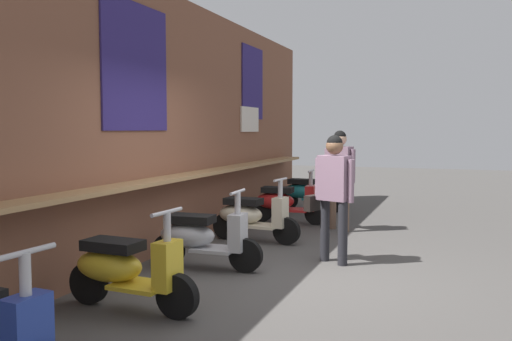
{
  "coord_description": "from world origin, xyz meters",
  "views": [
    {
      "loc": [
        -5.75,
        -1.79,
        1.68
      ],
      "look_at": [
        1.5,
        0.94,
        1.08
      ],
      "focal_mm": 37.5,
      "sensor_mm": 36.0,
      "label": 1
    }
  ],
  "objects": [
    {
      "name": "ground_plane",
      "position": [
        0.0,
        0.0,
        0.0
      ],
      "size": [
        36.39,
        36.39,
        0.0
      ],
      "primitive_type": "plane",
      "color": "#474442"
    },
    {
      "name": "scooter_silver",
      "position": [
        -0.05,
        1.08,
        0.39
      ],
      "size": [
        0.47,
        1.4,
        0.97
      ],
      "rotation": [
        0.0,
        0.0,
        -1.52
      ],
      "color": "#B2B5BA",
      "rests_on": "ground_plane"
    },
    {
      "name": "shopper_with_handbag",
      "position": [
        2.98,
        0.04,
        1.01
      ],
      "size": [
        0.38,
        0.67,
        1.66
      ],
      "rotation": [
        0.0,
        0.0,
        2.83
      ],
      "color": "brown",
      "rests_on": "ground_plane"
    },
    {
      "name": "scooter_cream",
      "position": [
        1.63,
        1.08,
        0.39
      ],
      "size": [
        0.49,
        1.4,
        0.97
      ],
      "rotation": [
        0.0,
        0.0,
        -1.65
      ],
      "color": "beige",
      "rests_on": "ground_plane"
    },
    {
      "name": "scooter_yellow",
      "position": [
        -1.63,
        1.08,
        0.39
      ],
      "size": [
        0.48,
        1.4,
        0.97
      ],
      "rotation": [
        0.0,
        0.0,
        -1.63
      ],
      "color": "gold",
      "rests_on": "ground_plane"
    },
    {
      "name": "scooter_teal",
      "position": [
        4.89,
        1.08,
        0.39
      ],
      "size": [
        0.47,
        1.4,
        0.97
      ],
      "rotation": [
        0.0,
        0.0,
        -1.62
      ],
      "color": "#197075",
      "rests_on": "ground_plane"
    },
    {
      "name": "scooter_red",
      "position": [
        3.29,
        1.08,
        0.39
      ],
      "size": [
        0.5,
        1.4,
        0.97
      ],
      "rotation": [
        0.0,
        0.0,
        -1.5
      ],
      "color": "red",
      "rests_on": "ground_plane"
    },
    {
      "name": "shopper_passing",
      "position": [
        0.79,
        -0.35,
        0.97
      ],
      "size": [
        0.39,
        0.65,
        1.61
      ],
      "rotation": [
        0.0,
        0.0,
        2.79
      ],
      "color": "#232328",
      "rests_on": "ground_plane"
    },
    {
      "name": "market_stall_facade",
      "position": [
        -0.0,
        2.02,
        1.76
      ],
      "size": [
        13.0,
        0.61,
        3.53
      ],
      "color": "brown",
      "rests_on": "ground_plane"
    }
  ]
}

